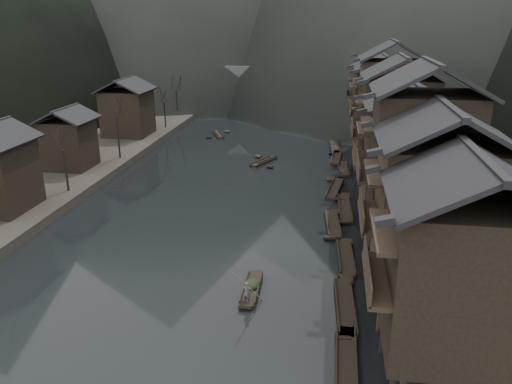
# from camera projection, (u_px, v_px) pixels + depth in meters

# --- Properties ---
(water) EXTENTS (300.00, 300.00, 0.00)m
(water) POSITION_uv_depth(u_px,v_px,m) (175.00, 286.00, 36.23)
(water) COLOR black
(water) RESTS_ON ground
(right_bank) EXTENTS (40.00, 200.00, 1.80)m
(right_bank) POSITION_uv_depth(u_px,v_px,m) (510.00, 152.00, 68.17)
(right_bank) COLOR #2D2823
(right_bank) RESTS_ON ground
(left_bank) EXTENTS (40.00, 200.00, 1.20)m
(left_bank) POSITION_uv_depth(u_px,v_px,m) (37.00, 136.00, 78.29)
(left_bank) COLOR #2D2823
(left_bank) RESTS_ON ground
(stilt_houses) EXTENTS (9.00, 67.60, 16.10)m
(stilt_houses) POSITION_uv_depth(u_px,v_px,m) (400.00, 119.00, 48.63)
(stilt_houses) COLOR black
(stilt_houses) RESTS_ON ground
(left_houses) EXTENTS (8.10, 53.20, 8.73)m
(left_houses) POSITION_uv_depth(u_px,v_px,m) (50.00, 137.00, 56.00)
(left_houses) COLOR black
(left_houses) RESTS_ON left_bank
(bare_trees) EXTENTS (3.93, 71.45, 7.86)m
(bare_trees) POSITION_uv_depth(u_px,v_px,m) (98.00, 124.00, 59.80)
(bare_trees) COLOR black
(bare_trees) RESTS_ON left_bank
(moored_sampans) EXTENTS (2.80, 62.94, 0.47)m
(moored_sampans) POSITION_uv_depth(u_px,v_px,m) (339.00, 197.00, 53.43)
(moored_sampans) COLOR black
(moored_sampans) RESTS_ON water
(midriver_boats) EXTENTS (12.71, 45.45, 0.44)m
(midriver_boats) POSITION_uv_depth(u_px,v_px,m) (257.00, 127.00, 86.63)
(midriver_boats) COLOR black
(midriver_boats) RESTS_ON water
(stone_bridge) EXTENTS (40.00, 6.00, 9.00)m
(stone_bridge) POSITION_uv_depth(u_px,v_px,m) (281.00, 85.00, 101.57)
(stone_bridge) COLOR #4C4C4F
(stone_bridge) RESTS_ON ground
(hero_sampan) EXTENTS (1.15, 5.11, 0.44)m
(hero_sampan) POSITION_uv_depth(u_px,v_px,m) (251.00, 289.00, 35.43)
(hero_sampan) COLOR black
(hero_sampan) RESTS_ON water
(cargo_heap) EXTENTS (1.12, 1.47, 0.67)m
(cargo_heap) POSITION_uv_depth(u_px,v_px,m) (252.00, 280.00, 35.46)
(cargo_heap) COLOR black
(cargo_heap) RESTS_ON hero_sampan
(boatman) EXTENTS (0.65, 0.53, 1.55)m
(boatman) POSITION_uv_depth(u_px,v_px,m) (247.00, 289.00, 33.44)
(boatman) COLOR #545557
(boatman) RESTS_ON hero_sampan
(bamboo_pole) EXTENTS (1.95, 1.98, 3.26)m
(bamboo_pole) POSITION_uv_depth(u_px,v_px,m) (249.00, 257.00, 32.60)
(bamboo_pole) COLOR #8C7A51
(bamboo_pole) RESTS_ON boatman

